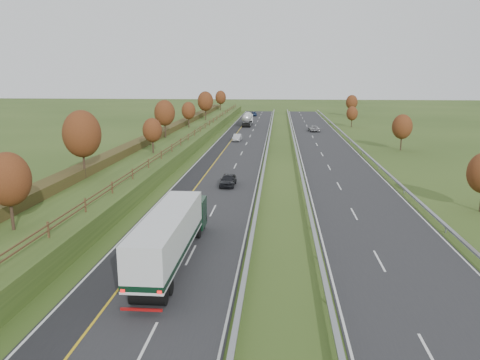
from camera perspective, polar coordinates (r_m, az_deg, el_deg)
The scene contains 19 objects.
ground at distance 78.04m, azimuth 4.91°, elevation 2.71°, with size 400.00×400.00×0.00m, color #304719.
near_carriageway at distance 83.33m, azimuth -0.61°, elevation 3.40°, with size 10.50×200.00×0.04m, color #252527.
far_carriageway at distance 83.43m, azimuth 10.77°, elevation 3.19°, with size 10.50×200.00×0.04m, color #252527.
hard_shoulder at distance 83.76m, azimuth -3.17°, elevation 3.43°, with size 3.00×200.00×0.04m, color black.
lane_markings at distance 82.86m, azimuth 3.80°, elevation 3.34°, with size 26.75×200.00×0.01m.
embankment_left at distance 85.38m, azimuth -9.35°, elevation 4.12°, with size 12.00×200.00×2.00m, color #304719.
hedge_left at distance 85.68m, azimuth -10.69°, elevation 5.14°, with size 2.20×180.00×1.10m, color #3B3A18.
fence_left at distance 83.76m, azimuth -6.46°, elevation 5.24°, with size 0.12×189.06×1.20m.
median_barrier_near at distance 82.90m, azimuth 3.33°, elevation 3.74°, with size 0.32×200.00×0.71m.
median_barrier_far at distance 82.93m, azimuth 6.86°, elevation 3.68°, with size 0.32×200.00×0.71m.
outer_barrier_far at distance 84.14m, azimuth 14.72°, elevation 3.49°, with size 0.32×200.00×0.71m.
trees_left at distance 81.43m, azimuth -9.81°, elevation 7.50°, with size 6.64×164.30×7.66m.
trees_far at distance 113.64m, azimuth 16.10°, elevation 7.51°, with size 8.45×118.60×7.12m.
box_lorry at distance 33.84m, azimuth -8.35°, elevation -6.46°, with size 2.58×16.28×4.06m.
road_tanker at distance 129.00m, azimuth 0.91°, elevation 7.47°, with size 2.40×11.22×3.46m.
car_dark_near at distance 57.53m, azimuth -1.46°, elevation 0.01°, with size 1.77×4.40×1.50m, color black.
car_silver_mid at distance 97.93m, azimuth -0.34°, elevation 5.21°, with size 1.51×4.33×1.43m, color #AAAAAF.
car_small_far at distance 160.34m, azimuth 1.72°, elevation 8.05°, with size 1.86×4.58×1.33m, color #172648.
car_oncoming at distance 116.54m, azimuth 9.00°, elevation 6.24°, with size 2.42×5.24×1.46m, color #9D9CA1.
Camera 1 is at (7.74, -21.90, 13.28)m, focal length 35.00 mm.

